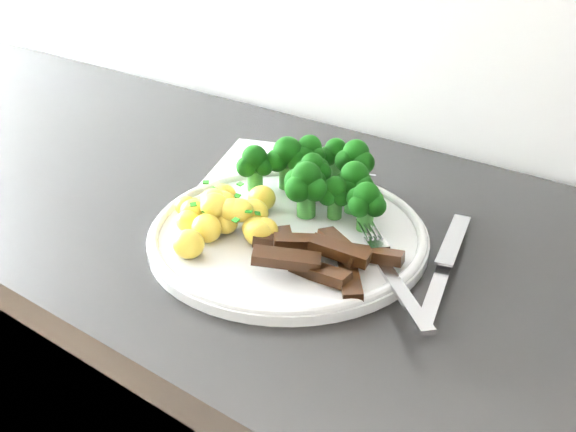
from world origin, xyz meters
name	(u,v)px	position (x,y,z in m)	size (l,w,h in m)	color
recipe_paper	(276,185)	(-0.18, 1.75, 0.86)	(0.28, 0.33, 0.00)	silver
plate	(288,232)	(-0.09, 1.65, 0.87)	(0.31, 0.31, 0.02)	white
broccoli	(319,172)	(-0.10, 1.73, 0.91)	(0.20, 0.15, 0.07)	#296620
potatoes	(224,214)	(-0.15, 1.61, 0.89)	(0.14, 0.16, 0.05)	#F7D849
beef_strips	(320,254)	(-0.03, 1.62, 0.88)	(0.15, 0.11, 0.03)	black
fork	(393,275)	(0.05, 1.63, 0.88)	(0.16, 0.15, 0.02)	#BBBBC0
knife	(440,281)	(0.09, 1.66, 0.87)	(0.07, 0.22, 0.02)	#BBBBC0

